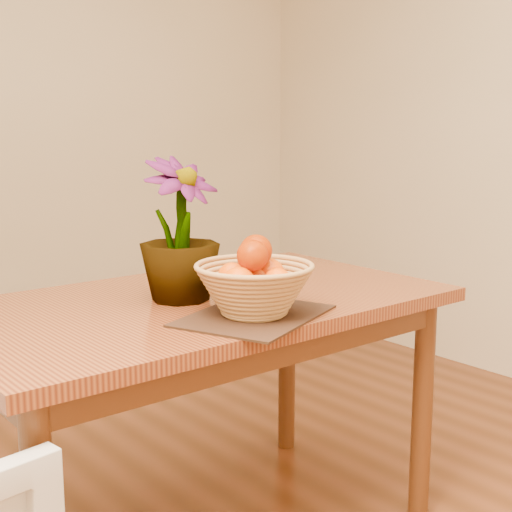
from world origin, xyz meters
TOP-DOWN VIEW (x-y plane):
  - table at (0.00, 0.30)m, footprint 1.40×0.80m
  - placemat at (-0.01, 0.04)m, footprint 0.47×0.41m
  - wicker_basket at (-0.01, 0.04)m, footprint 0.31×0.31m
  - orange_pile at (-0.01, 0.04)m, footprint 0.21×0.21m
  - potted_plant at (-0.06, 0.31)m, footprint 0.26×0.26m

SIDE VIEW (x-z plane):
  - table at x=0.00m, z-range 0.29..1.04m
  - placemat at x=-0.01m, z-range 0.75..0.76m
  - wicker_basket at x=-0.01m, z-range 0.75..0.88m
  - orange_pile at x=-0.01m, z-range 0.80..0.95m
  - potted_plant at x=-0.06m, z-range 0.75..1.15m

